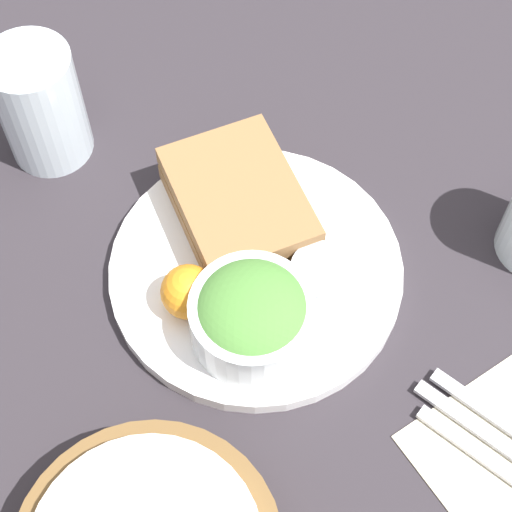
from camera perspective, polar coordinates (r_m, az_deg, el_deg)
ground_plane at (r=0.81m, az=-0.00°, el=-1.29°), size 4.00×4.00×0.00m
plate at (r=0.80m, az=-0.00°, el=-1.01°), size 0.28×0.28×0.02m
sandwich at (r=0.81m, az=-1.18°, el=3.53°), size 0.17×0.14×0.05m
salad_bowl at (r=0.74m, az=-0.27°, el=-3.99°), size 0.11×0.11×0.07m
dressing_cup at (r=0.77m, az=4.38°, el=-1.44°), size 0.06×0.06×0.04m
orange_wedge at (r=0.76m, az=-4.61°, el=-2.31°), size 0.05×0.05×0.05m
drink_glass at (r=0.87m, az=-14.19°, el=9.72°), size 0.08×0.08×0.13m
spoon at (r=0.76m, az=16.42°, el=-13.72°), size 0.17×0.06×0.01m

